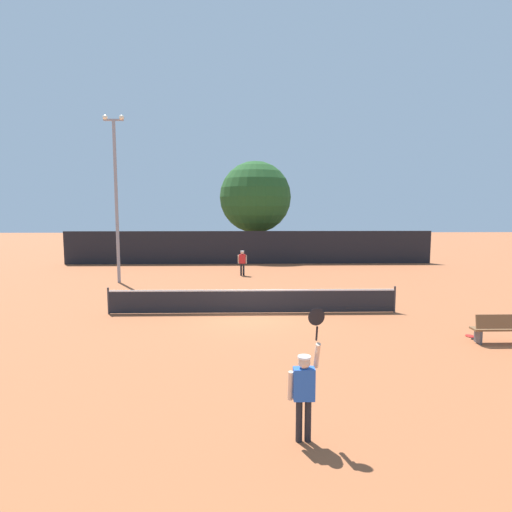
# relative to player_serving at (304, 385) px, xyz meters

# --- Properties ---
(ground_plane) EXTENTS (120.00, 120.00, 0.00)m
(ground_plane) POSITION_rel_player_serving_xyz_m (-0.75, 9.55, -1.05)
(ground_plane) COLOR #9E5633
(tennis_net) EXTENTS (11.63, 0.08, 1.07)m
(tennis_net) POSITION_rel_player_serving_xyz_m (-0.75, 9.55, -0.54)
(tennis_net) COLOR #232328
(tennis_net) RESTS_ON ground
(perimeter_fence) EXTENTS (28.17, 0.12, 2.52)m
(perimeter_fence) POSITION_rel_player_serving_xyz_m (-0.75, 25.19, 0.21)
(perimeter_fence) COLOR black
(perimeter_fence) RESTS_ON ground
(player_serving) EXTENTS (0.67, 0.39, 2.43)m
(player_serving) POSITION_rel_player_serving_xyz_m (0.00, 0.00, 0.00)
(player_serving) COLOR blue
(player_serving) RESTS_ON ground
(player_receiving) EXTENTS (0.57, 0.23, 1.57)m
(player_receiving) POSITION_rel_player_serving_xyz_m (-1.24, 19.33, -0.10)
(player_receiving) COLOR red
(player_receiving) RESTS_ON ground
(tennis_ball) EXTENTS (0.07, 0.07, 0.07)m
(tennis_ball) POSITION_rel_player_serving_xyz_m (-2.21, 9.99, -1.02)
(tennis_ball) COLOR #CCE033
(tennis_ball) RESTS_ON ground
(spare_racket) EXTENTS (0.28, 0.52, 0.04)m
(spare_racket) POSITION_rel_player_serving_xyz_m (6.37, 6.15, -1.03)
(spare_racket) COLOR black
(spare_racket) RESTS_ON ground
(courtside_bench) EXTENTS (1.80, 0.44, 0.95)m
(courtside_bench) POSITION_rel_player_serving_xyz_m (6.95, 5.45, -0.57)
(courtside_bench) COLOR brown
(courtside_bench) RESTS_ON ground
(light_pole) EXTENTS (1.18, 0.28, 9.33)m
(light_pole) POSITION_rel_player_serving_xyz_m (-8.28, 16.91, 4.19)
(light_pole) COLOR gray
(light_pole) RESTS_ON ground
(large_tree) EXTENTS (6.05, 6.05, 8.23)m
(large_tree) POSITION_rel_player_serving_xyz_m (-0.18, 29.06, 4.14)
(large_tree) COLOR brown
(large_tree) RESTS_ON ground
(parked_car_near) EXTENTS (2.51, 4.44, 1.69)m
(parked_car_near) POSITION_rel_player_serving_xyz_m (-3.34, 32.08, -0.28)
(parked_car_near) COLOR red
(parked_car_near) RESTS_ON ground
(parked_car_mid) EXTENTS (2.45, 4.42, 1.69)m
(parked_car_mid) POSITION_rel_player_serving_xyz_m (1.23, 31.04, -0.28)
(parked_car_mid) COLOR black
(parked_car_mid) RESTS_ON ground
(parked_car_far) EXTENTS (2.05, 4.27, 1.69)m
(parked_car_far) POSITION_rel_player_serving_xyz_m (6.14, 30.29, -0.28)
(parked_car_far) COLOR navy
(parked_car_far) RESTS_ON ground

